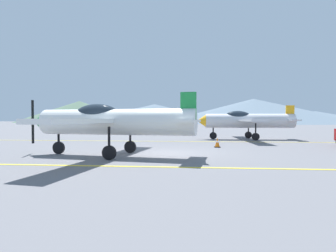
% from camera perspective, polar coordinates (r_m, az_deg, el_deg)
% --- Properties ---
extents(ground_plane, '(400.00, 400.00, 0.00)m').
position_cam_1_polar(ground_plane, '(12.74, 1.43, -6.08)').
color(ground_plane, slate).
extents(apron_line_near, '(80.00, 0.16, 0.01)m').
position_cam_1_polar(apron_line_near, '(9.37, 0.07, -8.78)').
color(apron_line_near, yellow).
rests_on(apron_line_near, ground_plane).
extents(apron_line_far, '(80.00, 0.16, 0.01)m').
position_cam_1_polar(apron_line_far, '(20.12, 2.79, -3.31)').
color(apron_line_far, yellow).
rests_on(apron_line_far, ground_plane).
extents(airplane_near, '(8.24, 9.45, 2.82)m').
position_cam_1_polar(airplane_near, '(12.43, -12.34, 1.05)').
color(airplane_near, white).
rests_on(airplane_near, ground_plane).
extents(airplane_mid, '(8.17, 9.41, 2.82)m').
position_cam_1_polar(airplane_mid, '(23.13, 16.23, 1.18)').
color(airplane_mid, silver).
rests_on(airplane_mid, ground_plane).
extents(traffic_cone_side, '(0.36, 0.36, 0.59)m').
position_cam_1_polar(traffic_cone_side, '(16.14, 10.50, -3.49)').
color(traffic_cone_side, black).
rests_on(traffic_cone_side, ground_plane).
extents(hill_left, '(67.57, 67.57, 12.20)m').
position_cam_1_polar(hill_left, '(161.25, -18.41, 2.92)').
color(hill_left, '#4C6651').
rests_on(hill_left, ground_plane).
extents(hill_centerleft, '(77.50, 77.50, 9.30)m').
position_cam_1_polar(hill_centerleft, '(134.46, -2.87, 2.69)').
color(hill_centerleft, slate).
rests_on(hill_centerleft, ground_plane).
extents(hill_centerright, '(88.51, 88.51, 11.28)m').
position_cam_1_polar(hill_centerright, '(131.01, 17.77, 3.09)').
color(hill_centerright, slate).
rests_on(hill_centerright, ground_plane).
extents(hill_right, '(59.33, 59.33, 6.07)m').
position_cam_1_polar(hill_right, '(162.70, 28.93, 1.73)').
color(hill_right, slate).
rests_on(hill_right, ground_plane).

